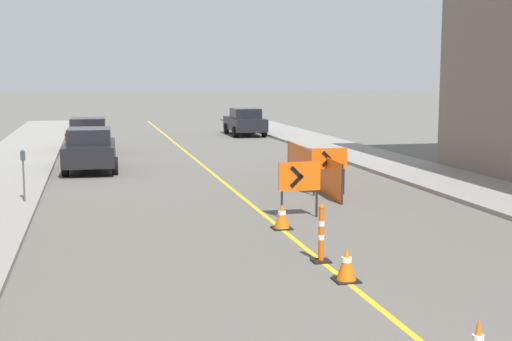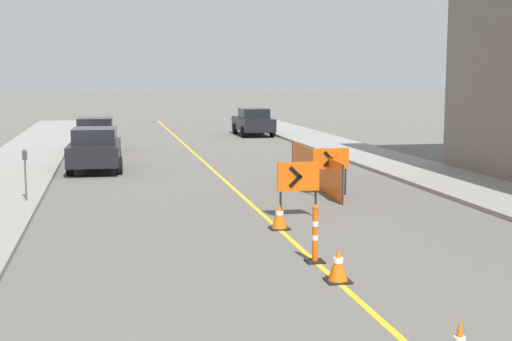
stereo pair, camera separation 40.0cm
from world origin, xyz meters
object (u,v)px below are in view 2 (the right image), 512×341
Objects in this scene: parking_meter_near_curb at (25,165)px; traffic_cone_third at (338,265)px; traffic_cone_fourth at (279,217)px; parked_car_curb_far at (253,122)px; delineator_post_rear at (315,238)px; parked_car_curb_mid at (96,135)px; arrow_barricade_primary at (298,179)px; parked_car_curb_near at (95,149)px; arrow_barricade_secondary at (331,161)px.

traffic_cone_third is at bearing -55.17° from parking_meter_near_curb.
parked_car_curb_far reaches higher than traffic_cone_fourth.
delineator_post_rear is 21.23m from parked_car_curb_mid.
parked_car_curb_near is (-5.07, 10.11, -0.18)m from arrow_barricade_primary.
parked_car_curb_mid reaches higher than delineator_post_rear.
parking_meter_near_curb reaches higher than arrow_barricade_primary.
arrow_barricade_primary is at bearing -99.13° from parked_car_curb_far.
traffic_cone_fourth is 4.98m from arrow_barricade_secondary.
parked_car_curb_far reaches higher than traffic_cone_third.
parked_car_curb_near reaches higher than delineator_post_rear.
parked_car_curb_far is at bearing 81.76° from arrow_barricade_primary.
traffic_cone_third is at bearing -98.97° from parked_car_curb_far.
arrow_barricade_secondary is (2.60, 7.21, 0.54)m from delineator_post_rear.
delineator_post_rear is at bearing -50.80° from parking_meter_near_curb.
arrow_barricade_secondary is (2.56, 4.21, 0.72)m from traffic_cone_fourth.
parked_car_curb_near is at bearing -122.59° from parked_car_curb_far.
traffic_cone_third is at bearing -104.24° from arrow_barricade_secondary.
parked_car_curb_mid is at bearing 101.18° from traffic_cone_third.
arrow_barricade_primary is at bearing -118.11° from arrow_barricade_secondary.
arrow_barricade_secondary is 9.86m from parked_car_curb_near.
parking_meter_near_curb reaches higher than traffic_cone_third.
arrow_barricade_secondary is at bearing 73.19° from traffic_cone_third.
arrow_barricade_secondary reaches higher than traffic_cone_fourth.
arrow_barricade_secondary is 0.32× the size of parked_car_curb_near.
traffic_cone_third is 0.42× the size of arrow_barricade_primary.
delineator_post_rear is 0.25× the size of parked_car_curb_mid.
parked_car_curb_far is (8.84, 13.96, 0.00)m from parked_car_curb_near.
parking_meter_near_curb is (-6.04, 4.36, 0.82)m from traffic_cone_fourth.
parking_meter_near_curb is at bearing 144.19° from traffic_cone_fourth.
traffic_cone_fourth is at bearing -66.88° from parked_car_curb_near.
parked_car_curb_mid is at bearing -140.31° from parked_car_curb_far.
parked_car_curb_far is at bearing 79.81° from traffic_cone_fourth.
traffic_cone_fourth is at bearing -35.81° from parking_meter_near_curb.
parked_car_curb_near reaches higher than parking_meter_near_curb.
parked_car_curb_mid is 1.01× the size of parked_car_curb_far.
parked_car_curb_near is (-6.87, 7.07, -0.21)m from arrow_barricade_secondary.
traffic_cone_fourth is 0.13× the size of parked_car_curb_mid.
parked_car_curb_far is (3.77, 24.06, -0.18)m from arrow_barricade_primary.
parked_car_curb_near is at bearing 75.95° from parking_meter_near_curb.
delineator_post_rear is 4.28m from arrow_barricade_primary.
parked_car_curb_far is (1.97, 21.02, -0.21)m from arrow_barricade_secondary.
parked_car_curb_mid is at bearing 92.79° from parked_car_curb_near.
parked_car_curb_mid reaches higher than arrow_barricade_primary.
parked_car_curb_near and parked_car_curb_far have the same top height.
arrow_barricade_primary is at bearing -61.16° from parked_car_curb_near.
arrow_barricade_primary is (0.77, 5.48, 0.69)m from traffic_cone_third.
parked_car_curb_near is (-4.31, 11.28, 0.51)m from traffic_cone_fourth.
arrow_barricade_primary reaches higher than delineator_post_rear.
parked_car_curb_far is (8.91, 7.45, 0.00)m from parked_car_curb_mid.
arrow_barricade_primary is (0.80, 4.17, 0.50)m from delineator_post_rear.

